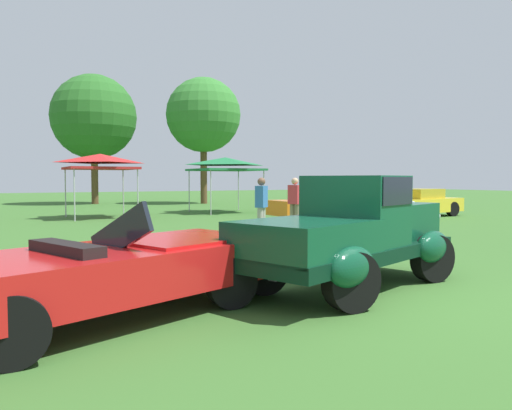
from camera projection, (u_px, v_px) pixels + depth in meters
The scene contains 11 objects.
ground_plane at pixel (380, 292), 7.38m from camera, with size 120.00×120.00×0.00m, color #386628.
feature_pickup_truck at pixel (352, 231), 7.60m from camera, with size 4.39×2.86×1.70m.
neighbor_convertible at pixel (111, 269), 5.97m from camera, with size 4.82×3.15×1.40m.
show_car_orange at pixel (322, 205), 20.68m from camera, with size 4.44×1.75×1.22m.
show_car_yellow at pixel (421, 203), 22.10m from camera, with size 4.43×2.38×1.22m.
spectator_near_truck at pixel (261, 205), 14.05m from camera, with size 0.46×0.44×1.69m.
spectator_between_cars at pixel (295, 202), 15.90m from camera, with size 0.35×0.45×1.69m.
canopy_tent_left_field at pixel (100, 161), 21.21m from camera, with size 2.76×2.76×2.71m.
canopy_tent_center_field at pixel (226, 163), 24.67m from camera, with size 3.07×3.07×2.71m.
treeline_mid_left at pixel (94, 117), 33.02m from camera, with size 5.52×5.52×8.48m.
treeline_center at pixel (203, 115), 33.53m from camera, with size 4.95×4.95×8.38m.
Camera 1 is at (-5.05, -5.58, 1.65)m, focal length 35.39 mm.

